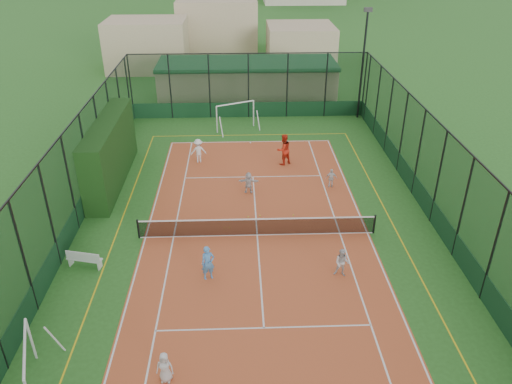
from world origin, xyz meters
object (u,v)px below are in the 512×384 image
Objects in this scene: child_far_right at (331,178)px; coach at (284,149)px; clubhouse at (247,80)px; white_bench at (84,258)px; floodlight_ne at (362,65)px; futsal_goal_far at (235,116)px; child_near_left at (165,367)px; child_near_mid at (208,263)px; child_near_right at (342,263)px; futsal_goal_near at (31,368)px; child_far_left at (198,151)px; child_far_back at (248,183)px.

coach is at bearing -48.19° from child_far_right.
clubhouse is 9.48× the size of white_bench.
futsal_goal_far is (-9.63, -2.20, -3.13)m from floodlight_ne.
child_near_left is (4.37, -6.49, 0.15)m from white_bench.
clubhouse is 9.54× the size of child_near_mid.
child_near_mid is 5.78m from child_near_right.
white_bench is 1.39× the size of child_far_right.
futsal_goal_near is 2.38× the size of child_near_left.
child_far_left is (4.39, 10.92, 0.34)m from white_bench.
futsal_goal_far is at bearing -81.18° from child_far_back.
child_far_right is at bearing 64.30° from child_near_left.
child_far_back is 4.40m from coach.
futsal_goal_near reaches higher than child_far_right.
child_far_right is (0.95, 8.23, -0.09)m from child_near_right.
child_far_back is at bearing 9.97° from child_far_right.
coach reaches higher than futsal_goal_near.
child_far_right is at bearing -109.40° from floodlight_ne.
futsal_goal_far is 2.58× the size of child_near_left.
child_far_left is 1.24× the size of child_far_back.
child_near_right is 1.16× the size of child_far_right.
clubhouse is 17.68m from child_far_right.
futsal_goal_near is 24.20m from futsal_goal_far.
futsal_goal_far is 6.19m from child_far_left.
clubhouse is 25.57m from child_near_right.
child_far_left is at bearing 94.36° from child_near_left.
floodlight_ne reaches higher than child_far_right.
coach is at bearing -48.85° from futsal_goal_near.
white_bench is 5.66m from child_near_mid.
coach is at bearing -81.81° from clubhouse.
floodlight_ne reaches higher than futsal_goal_near.
child_near_mid is 1.38× the size of child_far_right.
floodlight_ne is 30.41m from futsal_goal_near.
floodlight_ne is 14.76m from child_far_left.
clubhouse is at bearing -33.21° from futsal_goal_near.
child_far_left is (-3.41, -13.32, -0.78)m from clubhouse.
child_near_left is 0.59× the size of coach.
child_far_left is at bearing -32.96° from futsal_goal_near.
futsal_goal_near is at bearing -75.48° from white_bench.
coach is at bearing 76.64° from child_near_left.
coach is (3.02, -6.22, 0.02)m from futsal_goal_far.
clubhouse is at bearing 147.88° from floodlight_ne.
child_near_right is 11.59m from coach.
child_far_back is at bearing 114.75° from child_far_left.
child_near_left is 0.95× the size of child_far_back.
floodlight_ne is 4.10× the size of coach.
child_near_mid is 12.00m from child_far_left.
floodlight_ne is at bearing -11.71° from futsal_goal_far.
child_near_right is (-5.06, -19.91, -3.45)m from floodlight_ne.
child_far_left is at bearing -21.19° from child_far_right.
child_near_right is (3.54, -25.31, -0.90)m from clubhouse.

